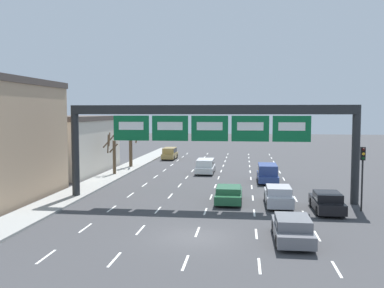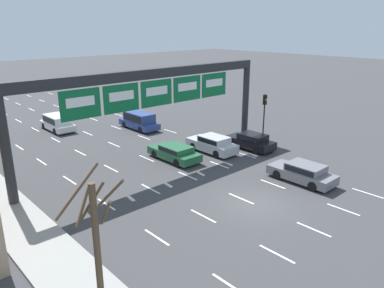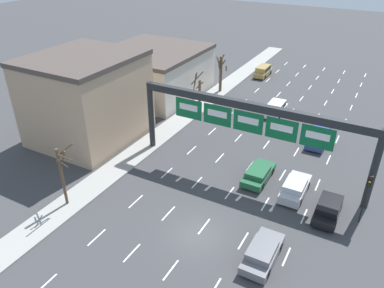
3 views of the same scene
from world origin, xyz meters
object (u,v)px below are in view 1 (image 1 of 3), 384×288
Objects in this scene: car_silver at (278,195)px; traffic_light_near_gantry at (363,165)px; car_green at (229,193)px; suv_blue at (267,172)px; car_grey at (292,228)px; sign_gantry at (210,126)px; tree_bare_second at (131,143)px; tree_bare_third at (113,153)px; car_black at (327,201)px; suv_white at (205,165)px; suv_gold at (170,153)px.

car_silver is 6.11m from traffic_light_near_gantry.
suv_blue is at bearing 70.90° from car_green.
car_silver is 8.65m from car_grey.
sign_gantry is 11.14m from traffic_light_near_gantry.
car_silver is at bearing 168.63° from traffic_light_near_gantry.
traffic_light_near_gantry is (5.51, -1.11, 2.39)m from car_silver.
car_green is (1.47, -0.51, -5.06)m from sign_gantry.
car_green is at bearing -56.12° from tree_bare_second.
car_silver is at bearing -38.56° from tree_bare_third.
car_black is at bearing -47.43° from tree_bare_second.
traffic_light_near_gantry is at bearing -53.79° from suv_white.
suv_gold is at bearing 121.68° from traffic_light_near_gantry.
suv_blue is 16.52m from tree_bare_third.
car_black is 7.66m from car_grey.
car_silver is 1.05× the size of traffic_light_near_gantry.
suv_gold is at bearing 108.47° from car_green.
car_black reaches higher than car_green.
sign_gantry reaches higher than car_black.
tree_bare_third is (-11.38, 11.95, -3.33)m from sign_gantry.
suv_gold is 35.49m from traffic_light_near_gantry.
tree_bare_second reaches higher than car_black.
suv_white is at bearing -64.65° from suv_gold.
car_black is 28.65m from tree_bare_second.
car_silver reaches higher than car_black.
suv_white reaches higher than car_black.
car_grey is (3.66, -9.31, 0.05)m from car_green.
car_silver is at bearing 152.54° from car_black.
car_grey is (6.79, -24.27, -0.16)m from suv_white.
car_green is at bearing -109.10° from suv_blue.
sign_gantry is at bearing 117.61° from car_grey.
tree_bare_third is at bearing -92.41° from tree_bare_second.
car_black is 3.52m from car_silver.
tree_bare_second reaches higher than suv_gold.
car_black reaches higher than car_grey.
tree_bare_third is at bearing 141.44° from car_silver.
suv_blue is 22.63m from suv_gold.
traffic_light_near_gantry is (2.39, 0.51, 2.42)m from car_black.
suv_white is 1.00× the size of car_green.
car_black is (9.85, -17.24, -0.14)m from suv_white.
suv_blue is at bearing -9.46° from tree_bare_third.
car_silver reaches higher than car_green.
car_green is 7.11m from car_black.
suv_gold is at bearing 117.87° from car_black.
tree_bare_second is (-3.11, -9.63, 2.13)m from suv_gold.
tree_bare_third is at bearing 133.60° from sign_gantry.
car_grey is at bearing -89.15° from suv_blue.
car_grey is 32.50m from tree_bare_second.
car_green is 3.67m from car_silver.
sign_gantry is 11.48m from suv_blue.
car_silver is (3.61, -0.66, 0.09)m from car_green.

